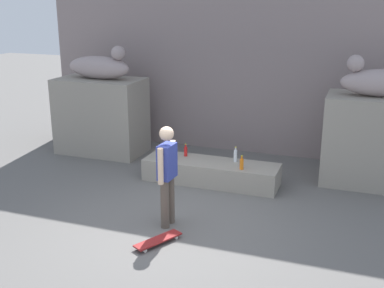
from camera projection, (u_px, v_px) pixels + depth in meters
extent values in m
plane|color=#605E5B|center=(172.00, 225.00, 7.94)|extent=(40.00, 40.00, 0.00)
cube|color=gray|center=(246.00, 28.00, 11.21)|extent=(9.85, 0.60, 5.81)
cube|color=gray|center=(101.00, 116.00, 11.47)|extent=(2.02, 1.14, 1.77)
cube|color=gray|center=(377.00, 141.00, 9.45)|extent=(2.02, 1.14, 1.77)
ellipsoid|color=#A39291|center=(99.00, 67.00, 11.13)|extent=(1.64, 0.68, 0.52)
sphere|color=#A39291|center=(118.00, 53.00, 10.81)|extent=(0.32, 0.32, 0.32)
ellipsoid|color=#A39291|center=(384.00, 83.00, 9.12)|extent=(1.66, 0.77, 0.52)
sphere|color=#A39291|center=(356.00, 63.00, 9.13)|extent=(0.32, 0.32, 0.32)
cube|color=gray|center=(211.00, 172.00, 9.72)|extent=(2.72, 0.77, 0.44)
cylinder|color=brown|center=(170.00, 199.00, 7.93)|extent=(0.14, 0.14, 0.82)
cylinder|color=brown|center=(165.00, 204.00, 7.76)|extent=(0.14, 0.14, 0.82)
cube|color=#333F99|center=(167.00, 161.00, 7.64)|extent=(0.22, 0.37, 0.56)
sphere|color=beige|center=(167.00, 134.00, 7.51)|extent=(0.23, 0.23, 0.23)
cylinder|color=beige|center=(173.00, 158.00, 7.84)|extent=(0.09, 0.09, 0.58)
cylinder|color=beige|center=(161.00, 166.00, 7.45)|extent=(0.09, 0.09, 0.58)
cube|color=maroon|center=(158.00, 240.00, 7.32)|extent=(0.55, 0.80, 0.02)
cylinder|color=white|center=(145.00, 251.00, 7.09)|extent=(0.05, 0.06, 0.06)
cylinder|color=white|center=(139.00, 247.00, 7.19)|extent=(0.05, 0.06, 0.06)
cylinder|color=white|center=(176.00, 237.00, 7.48)|extent=(0.05, 0.06, 0.06)
cylinder|color=white|center=(170.00, 234.00, 7.58)|extent=(0.05, 0.06, 0.06)
cylinder|color=orange|center=(242.00, 164.00, 9.20)|extent=(0.08, 0.08, 0.21)
cylinder|color=orange|center=(242.00, 158.00, 9.16)|extent=(0.03, 0.03, 0.06)
cylinder|color=yellow|center=(242.00, 156.00, 9.15)|extent=(0.04, 0.04, 0.01)
cylinder|color=#1E722D|center=(160.00, 153.00, 9.81)|extent=(0.07, 0.07, 0.22)
cylinder|color=#1E722D|center=(160.00, 147.00, 9.77)|extent=(0.03, 0.03, 0.06)
cylinder|color=yellow|center=(160.00, 145.00, 9.76)|extent=(0.04, 0.04, 0.01)
cylinder|color=silver|center=(235.00, 156.00, 9.62)|extent=(0.07, 0.07, 0.24)
cylinder|color=silver|center=(236.00, 149.00, 9.58)|extent=(0.03, 0.03, 0.06)
cylinder|color=yellow|center=(236.00, 147.00, 9.57)|extent=(0.04, 0.04, 0.01)
cylinder|color=red|center=(186.00, 152.00, 9.97)|extent=(0.07, 0.07, 0.19)
cylinder|color=red|center=(186.00, 146.00, 9.94)|extent=(0.03, 0.03, 0.06)
cylinder|color=yellow|center=(186.00, 144.00, 9.93)|extent=(0.04, 0.04, 0.01)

